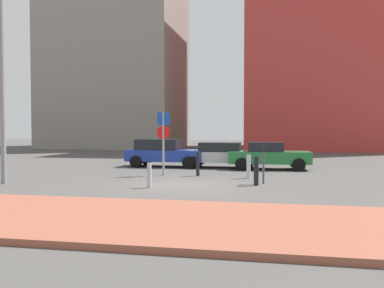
{
  "coord_description": "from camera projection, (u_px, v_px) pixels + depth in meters",
  "views": [
    {
      "loc": [
        3.24,
        -15.11,
        2.11
      ],
      "look_at": [
        -0.3,
        2.91,
        1.42
      ],
      "focal_mm": 38.97,
      "sensor_mm": 36.0,
      "label": 1
    }
  ],
  "objects": [
    {
      "name": "traffic_bollard_near",
      "position": [
        149.0,
        175.0,
        14.78
      ],
      "size": [
        0.16,
        0.16,
        0.89
      ],
      "primitive_type": "cylinder",
      "color": "#B7B7BC",
      "rests_on": "ground"
    },
    {
      "name": "ground_plane",
      "position": [
        185.0,
        185.0,
        15.52
      ],
      "size": [
        120.0,
        120.0,
        0.0
      ],
      "primitive_type": "plane",
      "color": "#4C4947"
    },
    {
      "name": "parked_car_silver",
      "position": [
        221.0,
        154.0,
        22.39
      ],
      "size": [
        4.14,
        2.04,
        1.37
      ],
      "color": "#B7BABF",
      "rests_on": "ground"
    },
    {
      "name": "building_colorful_midrise",
      "position": [
        323.0,
        27.0,
        43.81
      ],
      "size": [
        15.37,
        16.52,
        25.51
      ],
      "primitive_type": "cube",
      "color": "#BF3833",
      "rests_on": "ground"
    },
    {
      "name": "street_lamp",
      "position": [
        2.0,
        61.0,
        15.7
      ],
      "size": [
        0.7,
        0.36,
        8.04
      ],
      "color": "gray",
      "rests_on": "ground"
    },
    {
      "name": "parked_car_green",
      "position": [
        268.0,
        155.0,
        21.45
      ],
      "size": [
        4.2,
        2.1,
        1.41
      ],
      "color": "#237238",
      "rests_on": "ground"
    },
    {
      "name": "traffic_bollard_far",
      "position": [
        249.0,
        167.0,
        17.57
      ],
      "size": [
        0.17,
        0.17,
        0.99
      ],
      "primitive_type": "cylinder",
      "color": "#B7B7BC",
      "rests_on": "ground"
    },
    {
      "name": "parking_sign_post",
      "position": [
        163.0,
        135.0,
        18.62
      ],
      "size": [
        0.6,
        0.1,
        2.85
      ],
      "color": "gray",
      "rests_on": "ground"
    },
    {
      "name": "traffic_bollard_edge",
      "position": [
        256.0,
        171.0,
        15.36
      ],
      "size": [
        0.18,
        0.18,
        1.08
      ],
      "primitive_type": "cylinder",
      "color": "black",
      "rests_on": "ground"
    },
    {
      "name": "parking_meter",
      "position": [
        264.0,
        158.0,
        15.88
      ],
      "size": [
        0.18,
        0.14,
        1.51
      ],
      "color": "#4C4C51",
      "rests_on": "ground"
    },
    {
      "name": "sidewalk_brick",
      "position": [
        126.0,
        219.0,
        9.37
      ],
      "size": [
        40.0,
        4.47,
        0.14
      ],
      "primitive_type": "cube",
      "color": "#93513D",
      "rests_on": "ground"
    },
    {
      "name": "parked_car_blue",
      "position": [
        164.0,
        152.0,
        22.97
      ],
      "size": [
        4.32,
        2.09,
        1.52
      ],
      "color": "#1E389E",
      "rests_on": "ground"
    },
    {
      "name": "traffic_bollard_mid",
      "position": [
        198.0,
        164.0,
        18.45
      ],
      "size": [
        0.15,
        0.15,
        1.07
      ],
      "primitive_type": "cylinder",
      "color": "black",
      "rests_on": "ground"
    },
    {
      "name": "building_under_construction",
      "position": [
        117.0,
        37.0,
        46.29
      ],
      "size": [
        13.97,
        11.71,
        24.52
      ],
      "primitive_type": "cube",
      "color": "gray",
      "rests_on": "ground"
    }
  ]
}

